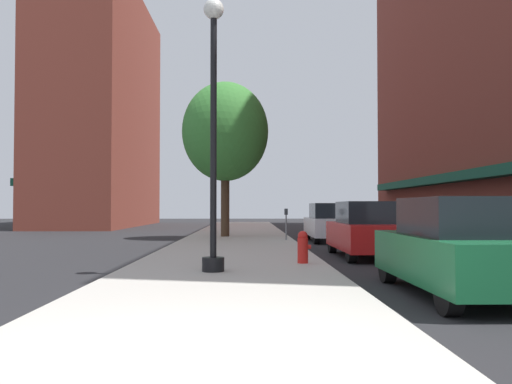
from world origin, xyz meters
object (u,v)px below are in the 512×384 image
tree_near (225,132)px  car_green (459,248)px  lamppost (213,128)px  parking_meter_near (286,220)px  fire_hydrant (303,247)px  car_white (330,223)px  car_red (367,230)px

tree_near → car_green: size_ratio=1.69×
lamppost → parking_meter_near: bearing=77.7°
fire_hydrant → car_white: (2.19, 9.90, 0.29)m
lamppost → parking_meter_near: 11.19m
lamppost → car_green: bearing=-31.0°
car_green → parking_meter_near: bearing=100.4°
car_green → car_red: size_ratio=1.00×
car_green → car_red: bearing=92.1°
lamppost → car_white: bearing=69.6°
parking_meter_near → car_white: 2.12m
car_green → car_red: same height
car_red → car_white: 7.23m
tree_near → car_green: 17.29m
tree_near → lamppost: bearing=-88.6°
car_green → car_white: size_ratio=1.00×
lamppost → car_white: (4.29, 11.54, -2.39)m
car_red → car_white: size_ratio=1.00×
lamppost → car_white: lamppost is taller
fire_hydrant → car_green: (2.19, -4.21, 0.29)m
car_red → fire_hydrant: bearing=-128.9°
tree_near → car_green: tree_near is taller
parking_meter_near → fire_hydrant: bearing=-91.5°
lamppost → fire_hydrant: lamppost is taller
tree_near → car_red: 11.15m
lamppost → parking_meter_near: size_ratio=4.50×
parking_meter_near → car_red: car_red is taller
car_red → car_white: bearing=90.3°
car_green → car_white: bearing=92.1°
lamppost → tree_near: bearing=91.4°
car_red → car_white: (0.00, 7.23, 0.00)m
lamppost → fire_hydrant: size_ratio=7.47×
lamppost → fire_hydrant: 3.78m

